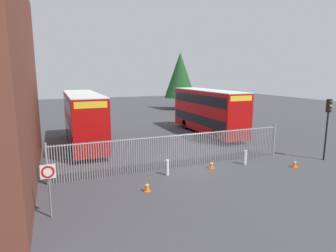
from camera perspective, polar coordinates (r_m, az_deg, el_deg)
name	(u,v)px	position (r m, az deg, el deg)	size (l,w,h in m)	color
ground_plane	(152,140)	(26.29, -3.29, -2.84)	(100.00, 100.00, 0.00)	#3D3D42
palisade_fence	(178,150)	(18.44, 2.04, -4.78)	(15.76, 0.14, 2.35)	gray
double_decker_bus_near_gate	(208,110)	(29.08, 7.96, 3.21)	(2.54, 10.81, 4.42)	#B70C0C
double_decker_bus_behind_fence_left	(83,117)	(24.85, -16.52, 1.67)	(2.54, 10.81, 4.42)	#B70C0C
bollard_near_left	(167,168)	(17.27, -0.15, -8.28)	(0.20, 0.20, 0.95)	silver
bollard_center_front	(245,157)	(19.94, 15.12, -6.08)	(0.20, 0.20, 0.95)	silver
traffic_cone_by_gate	(211,164)	(18.73, 8.65, -7.49)	(0.34, 0.34, 0.59)	orange
traffic_cone_mid_forecourt	(295,163)	(20.48, 23.93, -6.73)	(0.34, 0.34, 0.59)	orange
traffic_cone_near_kerb	(147,186)	(15.12, -4.23, -11.83)	(0.34, 0.34, 0.59)	orange
speed_limit_sign_post	(48,178)	(12.93, -22.73, -9.51)	(0.60, 0.14, 2.40)	slate
traffic_light_kerbside	(328,118)	(22.54, 29.26, 1.36)	(0.28, 0.33, 4.30)	black
tree_tall_back	(180,75)	(48.94, 2.42, 10.09)	(5.25, 5.25, 9.52)	#4C3823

